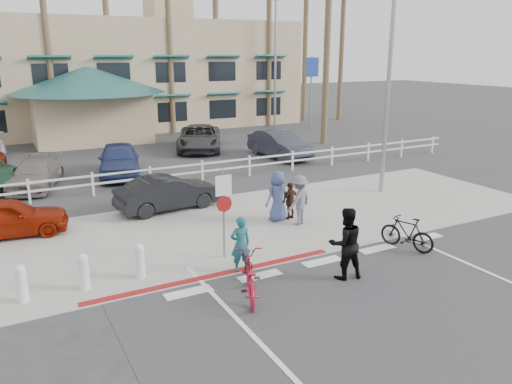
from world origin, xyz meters
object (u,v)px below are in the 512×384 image
bike_red (249,277)px  car_white_sedan (169,193)px  car_red_compact (7,218)px  sign_post (224,209)px  bike_black (407,233)px

bike_red → car_white_sedan: car_white_sedan is taller
car_white_sedan → car_red_compact: 5.48m
sign_post → bike_red: size_ratio=1.44×
sign_post → car_white_sedan: 5.18m
bike_red → car_white_sedan: (0.54, 7.60, 0.12)m
sign_post → bike_black: sign_post is taller
sign_post → bike_black: size_ratio=1.72×
bike_red → car_red_compact: car_red_compact is taller
bike_black → car_red_compact: (-10.48, 6.80, 0.12)m
car_white_sedan → car_red_compact: car_white_sedan is taller
car_white_sedan → bike_black: bearing=-151.2°
bike_red → car_red_compact: size_ratio=0.55×
sign_post → bike_red: 2.70m
sign_post → car_white_sedan: bearing=89.3°
car_red_compact → sign_post: bearing=-125.4°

